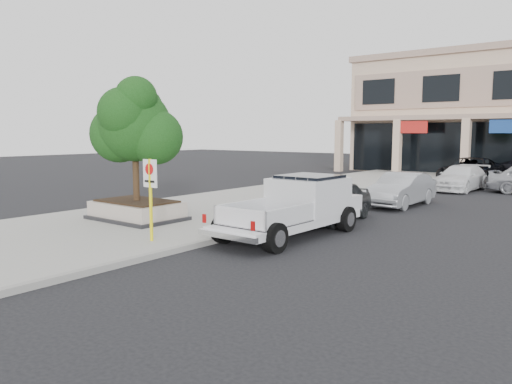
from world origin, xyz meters
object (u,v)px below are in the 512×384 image
(planter_tree, at_px, (141,126))
(pickup_truck, at_px, (289,207))
(curb_car_a, at_px, (331,201))
(curb_car_b, at_px, (401,189))
(planter, at_px, (137,210))
(no_parking_sign, at_px, (150,188))
(curb_car_c, at_px, (461,178))
(curb_car_d, at_px, (471,171))

(planter_tree, distance_m, pickup_truck, 6.03)
(curb_car_a, bearing_deg, curb_car_b, 79.92)
(planter, xyz_separation_m, no_parking_sign, (3.15, -1.99, 1.16))
(pickup_truck, xyz_separation_m, curb_car_b, (0.13, 8.39, -0.20))
(planter, height_order, pickup_truck, pickup_truck)
(no_parking_sign, xyz_separation_m, pickup_truck, (2.33, 3.44, -0.71))
(no_parking_sign, distance_m, curb_car_c, 19.77)
(planter, xyz_separation_m, curb_car_c, (5.86, 17.58, 0.22))
(no_parking_sign, xyz_separation_m, curb_car_d, (2.29, 23.14, -0.80))
(no_parking_sign, relative_size, curb_car_a, 0.54)
(planter, height_order, curb_car_a, curb_car_a)
(pickup_truck, relative_size, curb_car_b, 1.33)
(planter_tree, relative_size, curb_car_c, 0.84)
(pickup_truck, bearing_deg, planter, -163.93)
(pickup_truck, distance_m, curb_car_b, 8.39)
(curb_car_a, bearing_deg, pickup_truck, -88.53)
(planter_tree, bearing_deg, curb_car_c, 71.80)
(pickup_truck, distance_m, curb_car_c, 16.13)
(planter_tree, height_order, pickup_truck, planter_tree)
(curb_car_b, bearing_deg, no_parking_sign, -100.76)
(curb_car_b, bearing_deg, curb_car_a, -94.29)
(curb_car_b, distance_m, curb_car_d, 11.31)
(pickup_truck, distance_m, curb_car_d, 19.69)
(no_parking_sign, distance_m, curb_car_b, 12.11)
(curb_car_b, relative_size, curb_car_d, 0.73)
(curb_car_b, xyz_separation_m, curb_car_d, (-0.16, 11.31, 0.11))
(curb_car_d, bearing_deg, curb_car_b, -88.39)
(no_parking_sign, height_order, curb_car_d, no_parking_sign)
(curb_car_b, relative_size, curb_car_c, 0.92)
(no_parking_sign, bearing_deg, planter_tree, 144.59)
(curb_car_d, bearing_deg, curb_car_c, -82.43)
(curb_car_b, xyz_separation_m, curb_car_c, (0.26, 7.74, -0.03))
(planter_tree, relative_size, no_parking_sign, 1.74)
(no_parking_sign, xyz_separation_m, curb_car_b, (2.46, 11.83, -0.91))
(planter, xyz_separation_m, curb_car_d, (5.44, 21.15, 0.36))
(planter, distance_m, curb_car_c, 18.53)
(curb_car_b, height_order, curb_car_c, curb_car_b)
(no_parking_sign, bearing_deg, curb_car_a, 73.36)
(curb_car_a, relative_size, curb_car_b, 0.97)
(planter_tree, bearing_deg, curb_car_a, 41.90)
(no_parking_sign, distance_m, pickup_truck, 4.22)
(curb_car_a, bearing_deg, planter_tree, -142.93)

